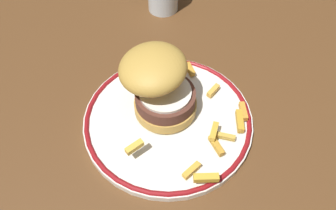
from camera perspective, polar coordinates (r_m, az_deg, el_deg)
ground_plane at (r=59.87cm, az=-0.35°, el=-1.79°), size 110.85×99.76×4.00cm
dinner_plate at (r=55.94cm, az=0.00°, el=-2.37°), size 27.53×27.53×1.60cm
burger at (r=52.43cm, az=-1.53°, el=3.55°), size 12.54×13.12×11.21cm
fries_pile at (r=54.18cm, az=5.90°, el=-2.54°), size 21.21×22.01×2.79cm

